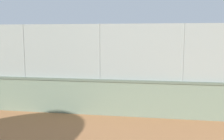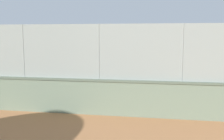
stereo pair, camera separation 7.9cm
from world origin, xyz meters
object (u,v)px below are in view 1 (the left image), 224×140
Objects in this scene: player_foreground_swinging at (82,60)px; player_near_wall_returning at (152,72)px; courtside_bench at (167,94)px; sports_ball at (83,70)px.

player_near_wall_returning is at bearing 132.57° from player_foreground_swinging.
player_near_wall_returning is at bearing -76.93° from courtside_bench.
player_near_wall_returning is at bearing 133.63° from sports_ball.
courtside_bench is (-7.35, 10.63, -0.45)m from player_foreground_swinging.
player_foreground_swinging is at bearing -61.68° from sports_ball.
courtside_bench is at bearing 103.07° from player_near_wall_returning.
player_near_wall_returning is 9.06m from sports_ball.
courtside_bench is at bearing 125.03° from sports_ball.
player_foreground_swinging is 12.93m from courtside_bench.
sports_ball is 12.26m from courtside_bench.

